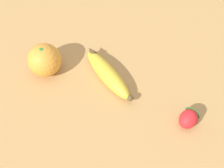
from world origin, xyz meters
The scene contains 4 objects.
ground_plane centered at (0.00, 0.00, 0.00)m, with size 3.00×3.00×0.00m, color tan.
banana centered at (-0.04, 0.00, 0.02)m, with size 0.19×0.11×0.04m.
orange centered at (-0.10, -0.15, 0.04)m, with size 0.09×0.09×0.09m.
strawberry centered at (0.12, 0.17, 0.02)m, with size 0.07×0.07×0.04m.
Camera 1 is at (0.42, -0.08, 0.67)m, focal length 50.00 mm.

